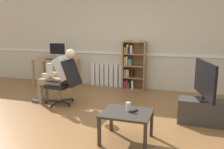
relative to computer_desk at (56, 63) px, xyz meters
The scene contains 15 objects.
ground_plane 2.95m from the computer_desk, 48.23° to the right, with size 18.00×18.00×0.00m, color brown.
back_wall 2.11m from the computer_desk, 14.59° to the left, with size 12.00×0.13×2.70m.
computer_desk is the anchor object (origin of this frame).
imac_monitor 0.38m from the computer_desk, 72.54° to the left, with size 0.51×0.14×0.45m.
keyboard 0.19m from the computer_desk, 92.77° to the right, with size 0.42×0.12×0.02m, color black.
computer_mouse 0.33m from the computer_desk, 23.55° to the right, with size 0.06×0.10×0.03m, color white.
bookshelf 2.14m from the computer_desk, ahead, with size 0.60×0.29×1.29m.
radiator 1.45m from the computer_desk, 16.00° to the left, with size 0.92×0.08×0.62m.
office_chair 1.78m from the computer_desk, 53.16° to the right, with size 0.79×0.62×0.98m.
person_seated 1.67m from the computer_desk, 57.52° to the right, with size 1.05×0.40×1.20m.
tv_stand 4.13m from the computer_desk, 22.53° to the right, with size 0.80×0.37×0.42m.
tv_screen 4.11m from the computer_desk, 22.51° to the right, with size 0.30×0.99×0.66m.
coffee_table 3.78m from the computer_desk, 43.75° to the right, with size 0.70×0.59×0.44m.
drinking_glass 3.74m from the computer_desk, 43.10° to the right, with size 0.07×0.07×0.13m, color silver.
spare_remote 3.81m from the computer_desk, 42.33° to the right, with size 0.04×0.15×0.02m, color black.
Camera 1 is at (1.62, -3.61, 1.65)m, focal length 38.40 mm.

